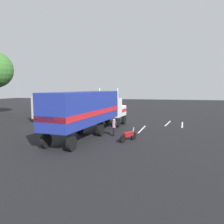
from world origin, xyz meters
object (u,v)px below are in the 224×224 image
parked_bus (62,104)px  person_bystander (114,127)px  semi_truck (90,109)px  motorcycle (129,136)px

parked_bus → person_bystander: bearing=-135.1°
person_bystander → semi_truck: bearing=91.0°
person_bystander → parked_bus: (10.54, 10.52, 1.17)m
semi_truck → motorcycle: bearing=-113.1°
person_bystander → parked_bus: size_ratio=0.15×
semi_truck → motorcycle: (-1.68, -3.95, -2.04)m
parked_bus → motorcycle: 17.35m
person_bystander → motorcycle: bearing=-136.4°
semi_truck → person_bystander: semi_truck is taller
parked_bus → motorcycle: bearing=-135.2°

